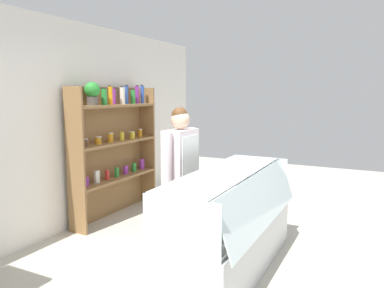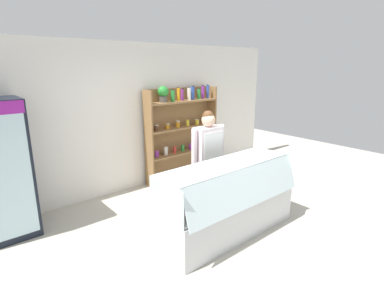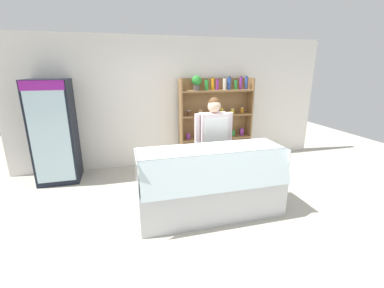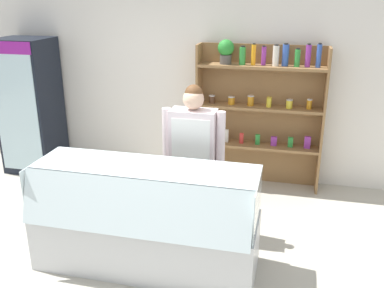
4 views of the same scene
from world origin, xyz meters
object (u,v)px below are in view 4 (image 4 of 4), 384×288
(deli_display_case, at_px, (146,236))
(shop_clerk, at_px, (193,148))
(drinks_fridge, at_px, (30,106))
(shelving_unit, at_px, (258,107))

(deli_display_case, relative_size, shop_clerk, 1.27)
(drinks_fridge, relative_size, shelving_unit, 0.98)
(drinks_fridge, xyz_separation_m, shelving_unit, (3.19, 0.23, 0.13))
(drinks_fridge, bearing_deg, shelving_unit, 4.14)
(shelving_unit, xyz_separation_m, shop_clerk, (-0.53, -1.41, -0.11))
(shelving_unit, distance_m, deli_display_case, 2.40)
(drinks_fridge, bearing_deg, shop_clerk, -23.81)
(drinks_fridge, distance_m, shop_clerk, 2.91)
(shop_clerk, bearing_deg, shelving_unit, 69.39)
(shop_clerk, bearing_deg, drinks_fridge, 156.19)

